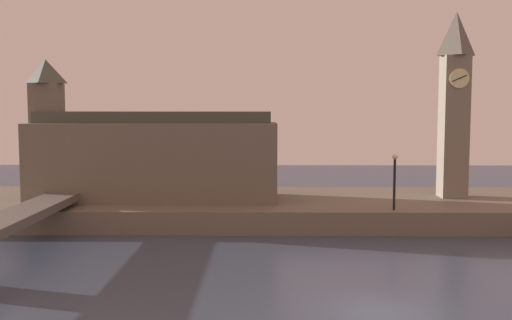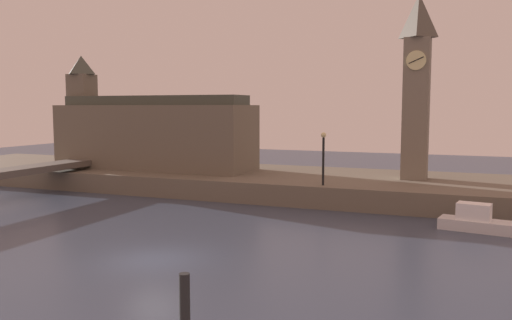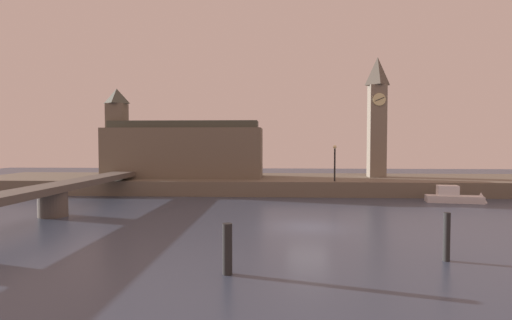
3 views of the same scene
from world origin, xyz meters
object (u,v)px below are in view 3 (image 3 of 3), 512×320
Objects in this scene: streetlamp at (335,159)px; boat_ferry_white at (460,197)px; mooring_post_right at (447,237)px; clock_tower at (377,115)px; parliament_hall at (180,149)px; mooring_post_left at (227,249)px.

streetlamp is 0.65× the size of boat_ferry_white.
streetlamp is 1.64× the size of mooring_post_right.
mooring_post_right is at bearing -97.22° from clock_tower.
clock_tower is 13.23m from boat_ferry_white.
parliament_hall is 4.83× the size of streetlamp.
mooring_post_right is at bearing 13.87° from mooring_post_left.
parliament_hall is 8.40× the size of mooring_post_left.
boat_ferry_white is at bearing 65.02° from mooring_post_right.
parliament_hall is at bearing 163.42° from boat_ferry_white.
parliament_hall is 32.50m from mooring_post_right.
mooring_post_left is (8.87, -28.91, -3.57)m from parliament_hall.
parliament_hall is at bearing 165.18° from streetlamp.
parliament_hall is 3.13× the size of boat_ferry_white.
boat_ferry_white is at bearing -61.17° from clock_tower.
clock_tower is 0.77× the size of parliament_hall.
mooring_post_left is 0.37× the size of boat_ferry_white.
mooring_post_left is at bearing -131.05° from boat_ferry_white.
clock_tower is 9.06m from streetlamp.
boat_ferry_white is (18.17, 20.86, -0.56)m from mooring_post_left.
mooring_post_right reaches higher than mooring_post_left.
clock_tower is 33.67m from mooring_post_left.
clock_tower is at bearing 3.20° from parliament_hall.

